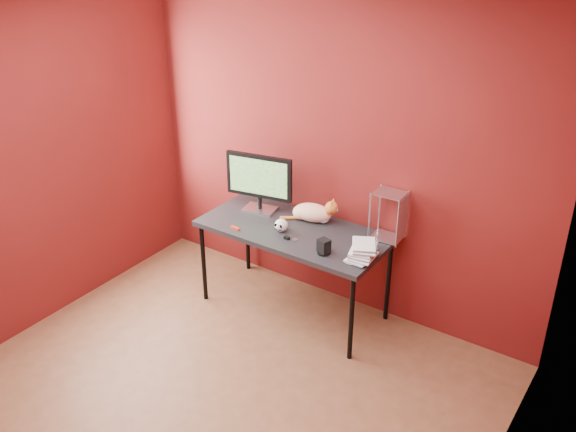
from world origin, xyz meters
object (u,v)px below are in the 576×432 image
Objects in this scene: monitor at (259,180)px; cat at (313,212)px; speaker at (324,247)px; skull_mug at (281,225)px; desk at (294,234)px; book_stack at (357,173)px.

monitor is 0.51m from cat.
cat is 0.52m from speaker.
cat is at bearing 65.70° from skull_mug.
monitor is 4.90× the size of speaker.
cat reaches higher than desk.
book_stack is at bearing 39.26° from speaker.
cat is (0.46, 0.09, -0.20)m from monitor.
book_stack is (0.54, -0.31, 0.57)m from cat.
cat is 4.22× the size of skull_mug.
speaker is (0.34, -0.40, -0.02)m from cat.
skull_mug reaches higher than desk.
speaker is (0.81, -0.31, -0.22)m from monitor.
speaker is (0.39, -0.20, 0.10)m from desk.
book_stack is (0.65, -0.02, 0.60)m from skull_mug.
book_stack reaches higher than skull_mug.
desk is 14.23× the size of skull_mug.
monitor is at bearing 147.22° from skull_mug.
skull_mug is at bearing -122.38° from cat.
book_stack reaches higher than monitor.
desk is at bearing 53.08° from skull_mug.
monitor is 0.89m from speaker.
monitor is at bearing 167.33° from book_stack.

